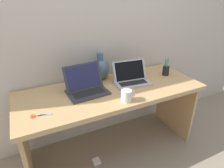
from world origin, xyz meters
TOP-DOWN VIEW (x-y plane):
  - ground_plane at (0.00, 0.00)m, footprint 6.00×6.00m
  - back_wall at (0.00, 0.37)m, footprint 4.40×0.04m
  - desk at (0.00, 0.00)m, footprint 1.67×0.65m
  - laptop_left at (-0.23, 0.06)m, footprint 0.35×0.27m
  - laptop_right at (0.23, 0.05)m, footprint 0.35×0.25m
  - green_vase at (0.00, 0.27)m, footprint 0.18×0.18m
  - coffee_mug at (0.01, -0.24)m, footprint 0.13×0.09m
  - pen_cup at (0.65, 0.05)m, footprint 0.07×0.07m
  - scissors at (-0.66, -0.15)m, footprint 0.15×0.06m
  - power_brick at (-0.22, -0.11)m, footprint 0.07×0.07m

SIDE VIEW (x-z plane):
  - ground_plane at x=0.00m, z-range 0.00..0.00m
  - power_brick at x=-0.22m, z-range 0.00..0.03m
  - desk at x=0.00m, z-range 0.21..0.92m
  - scissors at x=-0.66m, z-range 0.71..0.71m
  - coffee_mug at x=0.01m, z-range 0.71..0.80m
  - pen_cup at x=0.65m, z-range 0.67..0.85m
  - laptop_right at x=0.23m, z-range 0.66..0.86m
  - laptop_left at x=-0.23m, z-range 0.65..0.88m
  - green_vase at x=0.00m, z-range 0.68..0.94m
  - back_wall at x=0.00m, z-range 0.00..2.40m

